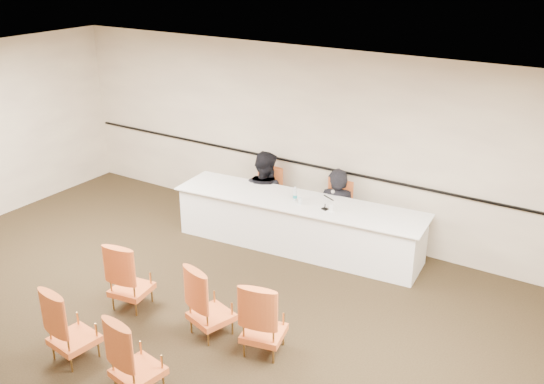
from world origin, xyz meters
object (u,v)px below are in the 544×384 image
at_px(panelist_main_chair, 336,211).
at_px(drinking_glass, 300,201).
at_px(coffee_cup, 331,207).
at_px(aud_chair_front_mid, 211,300).
at_px(aud_chair_back_left, 72,323).
at_px(water_bottle, 295,194).
at_px(panel_table, 298,224).
at_px(microphone, 325,201).
at_px(aud_chair_front_left, 130,274).
at_px(aud_chair_back_mid, 137,354).
at_px(panelist_second, 265,199).
at_px(panelist_second_chair, 265,197).
at_px(aud_chair_front_right, 264,316).
at_px(panelist_main, 336,219).

relative_size(panelist_main_chair, drinking_glass, 9.50).
bearing_deg(coffee_cup, aud_chair_front_mid, -97.71).
distance_m(aud_chair_front_mid, aud_chair_back_left, 1.59).
xyz_separation_m(water_bottle, aud_chair_front_mid, (0.32, -2.53, -0.43)).
distance_m(panel_table, aud_chair_back_left, 3.84).
height_order(microphone, water_bottle, microphone).
bearing_deg(aud_chair_front_left, aud_chair_back_mid, -52.14).
xyz_separation_m(panelist_second, water_bottle, (0.89, -0.51, 0.48)).
distance_m(panel_table, aud_chair_back_mid, 3.79).
bearing_deg(drinking_glass, coffee_cup, 2.45).
xyz_separation_m(panelist_main_chair, panelist_second_chair, (-1.29, -0.12, 0.00)).
xyz_separation_m(panelist_second_chair, aud_chair_front_mid, (1.20, -3.04, 0.00)).
xyz_separation_m(aud_chair_front_left, aud_chair_back_left, (0.23, -1.15, 0.00)).
distance_m(coffee_cup, aud_chair_back_mid, 3.75).
distance_m(panelist_main_chair, aud_chair_front_mid, 3.16).
height_order(microphone, aud_chair_front_mid, microphone).
relative_size(aud_chair_front_mid, aud_chair_front_right, 1.00).
relative_size(panelist_main, water_bottle, 7.90).
relative_size(panelist_second, aud_chair_front_right, 1.79).
relative_size(panelist_second_chair, aud_chair_back_left, 1.00).
bearing_deg(aud_chair_front_right, panelist_second_chair, 109.71).
bearing_deg(aud_chair_front_mid, panelist_second, 128.25).
distance_m(panel_table, microphone, 0.74).
bearing_deg(panelist_main_chair, aud_chair_front_right, -83.70).
distance_m(aud_chair_front_left, aud_chair_front_right, 1.99).
distance_m(panel_table, panelist_second_chair, 1.06).
distance_m(panelist_second_chair, aud_chair_back_mid, 4.44).
bearing_deg(aud_chair_front_right, aud_chair_back_left, -157.33).
height_order(water_bottle, aud_chair_front_mid, water_bottle).
relative_size(panelist_main_chair, panelist_second_chair, 1.00).
distance_m(drinking_glass, aud_chair_back_left, 3.78).
bearing_deg(aud_chair_front_right, water_bottle, 99.71).
height_order(drinking_glass, aud_chair_front_left, aud_chair_front_left).
bearing_deg(panelist_second, drinking_glass, 156.54).
xyz_separation_m(panelist_main, aud_chair_front_left, (-1.35, -3.23, 0.15)).
relative_size(drinking_glass, aud_chair_front_mid, 0.11).
relative_size(panelist_main, microphone, 6.25).
relative_size(water_bottle, drinking_glass, 2.21).
bearing_deg(panel_table, aud_chair_front_left, -116.12).
distance_m(drinking_glass, aud_chair_back_mid, 3.71).
xyz_separation_m(panelist_main, microphone, (0.15, -0.70, 0.61)).
bearing_deg(microphone, panel_table, -169.86).
relative_size(panelist_second, aud_chair_back_mid, 1.79).
bearing_deg(panelist_second_chair, panelist_main, 0.00).
height_order(panel_table, panelist_main, panelist_main).
height_order(panel_table, panelist_second_chair, panelist_second_chair).
bearing_deg(aud_chair_front_left, aud_chair_front_mid, -5.80).
bearing_deg(panelist_second, panelist_main_chair, -168.08).
relative_size(panelist_main_chair, microphone, 3.40).
xyz_separation_m(drinking_glass, aud_chair_back_left, (-0.85, -3.67, -0.37)).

